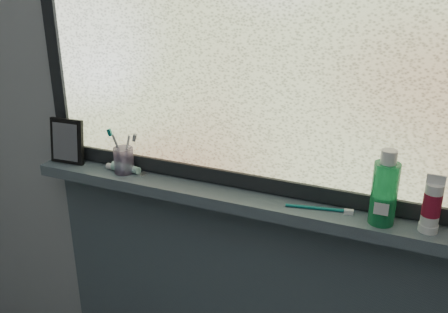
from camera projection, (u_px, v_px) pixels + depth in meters
wall_back at (262, 121)px, 1.58m from camera, size 3.00×0.01×2.50m
windowsill at (253, 202)px, 1.61m from camera, size 1.62×0.14×0.04m
window_pane at (263, 32)px, 1.45m from camera, size 1.50×0.01×1.00m
frame_bottom at (258, 182)px, 1.63m from camera, size 1.60×0.03×0.05m
frame_left at (52, 20)px, 1.73m from camera, size 0.05×0.03×1.10m
vanity_mirror at (67, 141)px, 1.83m from camera, size 0.14×0.08×0.17m
toothpaste_tube at (125, 168)px, 1.77m from camera, size 0.19×0.05×0.03m
toothbrush_cup at (124, 160)px, 1.76m from camera, size 0.09×0.09×0.09m
toothbrush_lying at (315, 207)px, 1.51m from camera, size 0.22×0.06×0.01m
mouthwash_bottle at (385, 187)px, 1.40m from camera, size 0.08×0.08×0.18m
cream_tube at (432, 202)px, 1.36m from camera, size 0.05×0.05×0.12m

